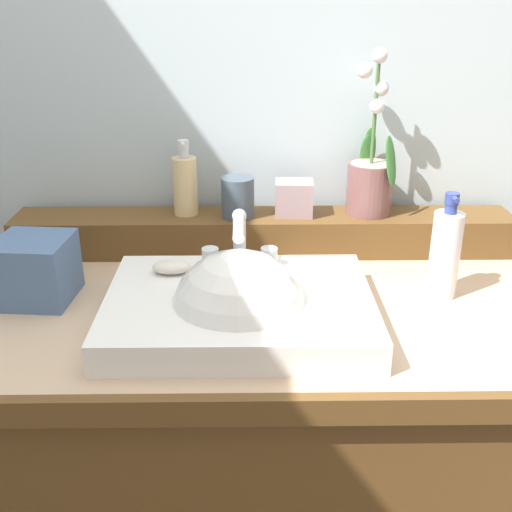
{
  "coord_description": "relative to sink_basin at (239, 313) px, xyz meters",
  "views": [
    {
      "loc": [
        -0.03,
        -1.03,
        1.41
      ],
      "look_at": [
        -0.02,
        -0.03,
        0.97
      ],
      "focal_mm": 43.38,
      "sensor_mm": 36.0,
      "label": 1
    }
  ],
  "objects": [
    {
      "name": "soap_bar",
      "position": [
        -0.13,
        0.1,
        0.04
      ],
      "size": [
        0.07,
        0.04,
        0.02
      ],
      "primitive_type": "ellipsoid",
      "color": "silver",
      "rests_on": "sink_basin"
    },
    {
      "name": "back_ledge",
      "position": [
        0.05,
        0.34,
        0.02
      ],
      "size": [
        1.08,
        0.12,
        0.08
      ],
      "primitive_type": "cube",
      "color": "brown",
      "rests_on": "vanity_cabinet"
    },
    {
      "name": "potted_plant",
      "position": [
        0.28,
        0.35,
        0.14
      ],
      "size": [
        0.1,
        0.13,
        0.35
      ],
      "color": "brown",
      "rests_on": "back_ledge"
    },
    {
      "name": "sink_basin",
      "position": [
        0.0,
        0.0,
        0.0
      ],
      "size": [
        0.46,
        0.34,
        0.27
      ],
      "color": "white",
      "rests_on": "vanity_cabinet"
    },
    {
      "name": "soap_dispenser",
      "position": [
        -0.12,
        0.35,
        0.13
      ],
      "size": [
        0.05,
        0.05,
        0.16
      ],
      "color": "#E0C187",
      "rests_on": "back_ledge"
    },
    {
      "name": "trinket_box",
      "position": [
        0.12,
        0.34,
        0.1
      ],
      "size": [
        0.08,
        0.07,
        0.07
      ],
      "primitive_type": "cube",
      "rotation": [
        0.0,
        0.0,
        -0.06
      ],
      "color": "gray",
      "rests_on": "back_ledge"
    },
    {
      "name": "lotion_bottle",
      "position": [
        0.38,
        0.11,
        0.06
      ],
      "size": [
        0.06,
        0.06,
        0.2
      ],
      "color": "white",
      "rests_on": "vanity_cabinet"
    },
    {
      "name": "vanity_cabinet",
      "position": [
        0.05,
        0.1,
        -0.46
      ],
      "size": [
        1.15,
        0.63,
        0.88
      ],
      "color": "brown",
      "rests_on": "ground"
    },
    {
      "name": "wall_back",
      "position": [
        0.05,
        0.52,
        0.31
      ],
      "size": [
        2.86,
        0.2,
        2.42
      ],
      "primitive_type": "cube",
      "color": "silver",
      "rests_on": "ground"
    },
    {
      "name": "tissue_box",
      "position": [
        -0.38,
        0.11,
        0.04
      ],
      "size": [
        0.14,
        0.14,
        0.12
      ],
      "primitive_type": "cube",
      "rotation": [
        0.0,
        0.0,
        -0.08
      ],
      "color": "#4C6A95",
      "rests_on": "vanity_cabinet"
    },
    {
      "name": "tumbler_cup",
      "position": [
        -0.01,
        0.33,
        0.1
      ],
      "size": [
        0.07,
        0.07,
        0.09
      ],
      "primitive_type": "cylinder",
      "color": "#43505D",
      "rests_on": "back_ledge"
    }
  ]
}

